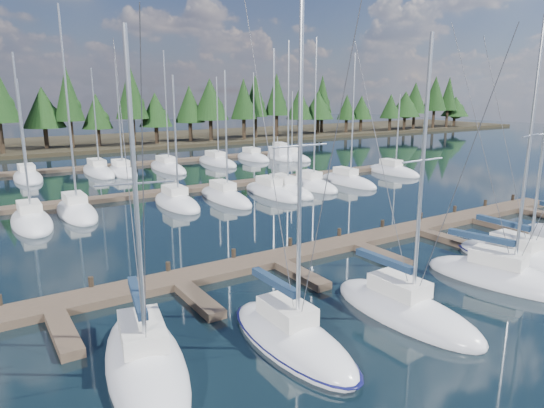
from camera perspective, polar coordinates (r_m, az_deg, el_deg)
ground at (r=41.55m, az=-1.97°, el=-0.54°), size 260.00×260.00×0.00m
far_shore at (r=97.42m, az=-20.43°, el=6.75°), size 220.00×30.00×0.60m
main_dock at (r=31.69m, az=9.83°, el=-4.76°), size 44.00×6.13×0.90m
back_docks at (r=58.88m, az=-11.77°, el=3.48°), size 50.00×21.80×0.40m
front_sailboat_0 at (r=18.99m, az=-14.68°, el=-17.62°), size 4.37×9.09×12.65m
front_sailboat_1 at (r=19.95m, az=2.33°, el=-15.49°), size 2.73×7.73×14.48m
front_sailboat_2 at (r=22.98m, az=15.29°, el=-11.96°), size 3.07×8.05×12.89m
front_sailboat_3 at (r=28.40m, az=25.62°, el=-7.87°), size 4.74×8.68×14.09m
front_sailboat_4 at (r=31.70m, az=27.25°, el=-5.92°), size 2.90×8.39×13.79m
back_sailboat_rows at (r=54.43m, az=-10.27°, el=2.83°), size 48.82×31.62×16.90m
motor_yacht_right at (r=72.18m, az=0.91°, el=5.70°), size 4.02×8.23×3.93m
tree_line at (r=87.29m, az=-19.68°, el=10.97°), size 185.96×11.66×13.68m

